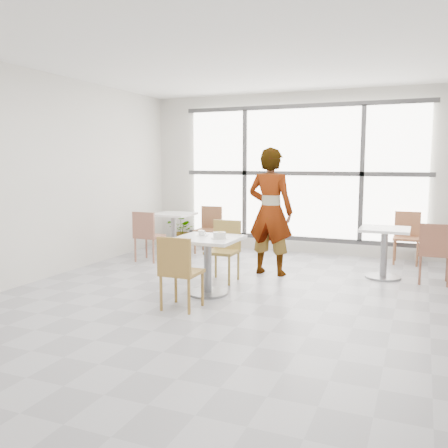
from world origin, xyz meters
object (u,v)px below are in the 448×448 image
at_px(bg_chair_left_near, 147,233).
at_px(plant_left, 182,230).
at_px(coffee_cup, 202,233).
at_px(bg_chair_right_far, 407,234).
at_px(bg_chair_right_near, 435,249).
at_px(chair_far, 224,246).
at_px(person, 270,212).
at_px(bg_chair_left_far, 209,226).
at_px(bg_table_right, 384,246).
at_px(bg_table_left, 174,227).
at_px(chair_near, 178,268).
at_px(main_table, 208,255).
at_px(oatmeal_bowl, 220,235).

height_order(bg_chair_left_near, plant_left, bg_chair_left_near).
distance_m(coffee_cup, bg_chair_right_far, 3.87).
relative_size(bg_chair_right_near, bg_chair_right_far, 1.00).
xyz_separation_m(bg_chair_left_near, plant_left, (-0.13, 1.56, -0.17)).
distance_m(chair_far, coffee_cup, 0.73).
xyz_separation_m(person, bg_chair_left_far, (-1.60, 1.30, -0.46)).
relative_size(bg_table_right, bg_chair_left_far, 0.86).
xyz_separation_m(person, bg_table_left, (-2.21, 1.00, -0.48)).
bearing_deg(bg_chair_right_near, chair_near, 41.27).
distance_m(bg_chair_left_far, plant_left, 0.86).
bearing_deg(coffee_cup, person, 67.29).
bearing_deg(bg_chair_right_far, main_table, -126.85).
distance_m(bg_chair_left_near, bg_chair_right_far, 4.43).
height_order(chair_near, bg_table_right, chair_near).
relative_size(person, bg_chair_right_far, 2.22).
height_order(bg_table_left, plant_left, bg_table_left).
bearing_deg(bg_chair_left_near, oatmeal_bowl, 142.90).
height_order(coffee_cup, bg_chair_left_far, bg_chair_left_far).
relative_size(bg_table_left, plant_left, 1.13).
bearing_deg(coffee_cup, bg_table_right, 38.05).
distance_m(chair_near, bg_chair_right_near, 3.67).
xyz_separation_m(chair_near, coffee_cup, (-0.10, 0.85, 0.28)).
bearing_deg(bg_table_left, coffee_cup, -54.03).
distance_m(chair_far, bg_chair_left_far, 2.21).
bearing_deg(main_table, bg_chair_left_far, 113.78).
relative_size(main_table, plant_left, 1.21).
relative_size(oatmeal_bowl, bg_chair_right_far, 0.24).
bearing_deg(person, chair_near, 83.19).
distance_m(person, bg_chair_left_near, 2.28).
distance_m(bg_chair_left_far, bg_chair_right_near, 4.04).
height_order(chair_far, bg_table_right, chair_far).
relative_size(chair_near, bg_table_right, 1.16).
height_order(oatmeal_bowl, plant_left, oatmeal_bowl).
height_order(person, bg_chair_right_far, person).
distance_m(main_table, oatmeal_bowl, 0.33).
xyz_separation_m(chair_near, bg_chair_left_far, (-1.16, 3.44, 0.00)).
height_order(bg_table_right, bg_chair_left_far, bg_chair_left_far).
relative_size(chair_near, coffee_cup, 5.47).
bearing_deg(oatmeal_bowl, chair_far, 108.34).
bearing_deg(chair_near, chair_far, -87.82).
distance_m(chair_near, bg_table_right, 3.29).
xyz_separation_m(chair_far, bg_chair_right_far, (2.40, 2.31, 0.00)).
bearing_deg(bg_table_left, plant_left, 103.32).
relative_size(chair_far, bg_chair_left_far, 1.00).
distance_m(bg_table_left, bg_table_right, 3.89).
distance_m(bg_table_left, plant_left, 0.67).
relative_size(chair_near, oatmeal_bowl, 4.14).
bearing_deg(plant_left, bg_chair_left_near, -85.08).
bearing_deg(bg_chair_left_near, coffee_cup, 140.75).
bearing_deg(bg_table_left, person, -24.42).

